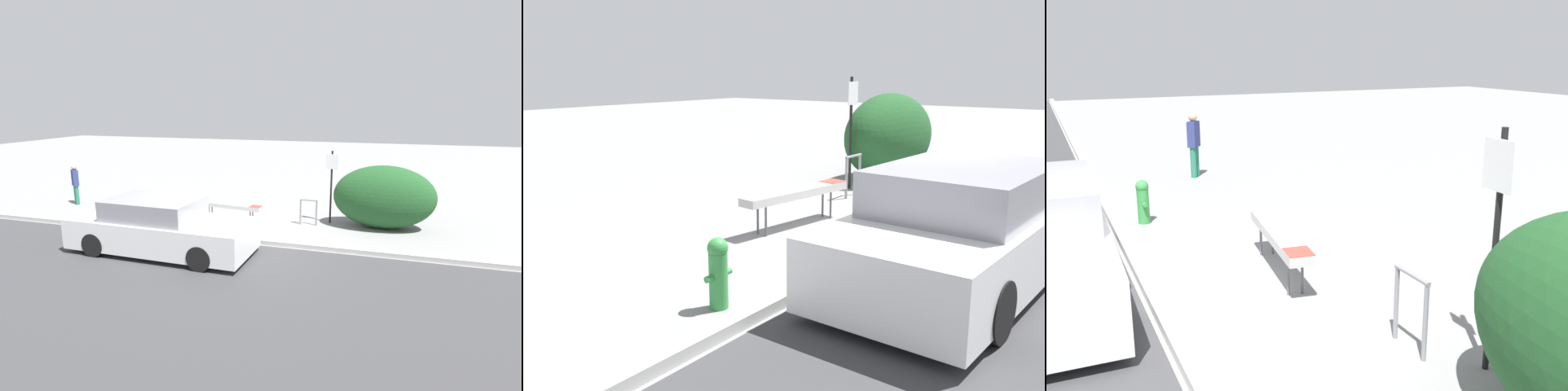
{
  "view_description": "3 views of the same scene",
  "coord_description": "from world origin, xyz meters",
  "views": [
    {
      "loc": [
        4.08,
        -10.04,
        3.74
      ],
      "look_at": [
        0.57,
        1.59,
        0.96
      ],
      "focal_mm": 28.0,
      "sensor_mm": 36.0,
      "label": 1
    },
    {
      "loc": [
        -7.76,
        -3.49,
        2.46
      ],
      "look_at": [
        -0.86,
        1.67,
        0.57
      ],
      "focal_mm": 40.0,
      "sensor_mm": 36.0,
      "label": 2
    },
    {
      "loc": [
        6.33,
        -1.1,
        2.96
      ],
      "look_at": [
        -0.19,
        1.98,
        1.12
      ],
      "focal_mm": 40.0,
      "sensor_mm": 36.0,
      "label": 3
    }
  ],
  "objects": [
    {
      "name": "bench",
      "position": [
        -0.47,
        1.71,
        0.53
      ],
      "size": [
        2.15,
        0.61,
        0.61
      ],
      "rotation": [
        0.0,
        0.0,
        -0.14
      ],
      "color": "#515156",
      "rests_on": "ground_plane"
    },
    {
      "name": "sign_post",
      "position": [
        2.59,
        2.53,
        1.38
      ],
      "size": [
        0.36,
        0.08,
        2.3
      ],
      "color": "black",
      "rests_on": "ground_plane"
    },
    {
      "name": "bike_rack",
      "position": [
        1.97,
        2.1,
        0.5
      ],
      "size": [
        0.55,
        0.05,
        0.83
      ],
      "rotation": [
        0.0,
        0.0,
        -0.01
      ],
      "color": "gray",
      "rests_on": "ground_plane"
    },
    {
      "name": "ground_plane",
      "position": [
        0.0,
        0.0,
        0.0
      ],
      "size": [
        60.0,
        60.0,
        0.0
      ],
      "primitive_type": "plane",
      "color": "gray"
    },
    {
      "name": "fire_hydrant",
      "position": [
        -3.6,
        0.47,
        0.41
      ],
      "size": [
        0.36,
        0.22,
        0.77
      ],
      "color": "#338C3F",
      "rests_on": "ground_plane"
    },
    {
      "name": "pedestrian",
      "position": [
        -6.88,
        2.24,
        0.81
      ],
      "size": [
        0.39,
        0.35,
        1.51
      ],
      "rotation": [
        0.0,
        0.0,
        2.5
      ],
      "color": "#267259",
      "rests_on": "ground_plane"
    },
    {
      "name": "curb",
      "position": [
        0.0,
        0.0,
        0.07
      ],
      "size": [
        60.0,
        0.2,
        0.13
      ],
      "color": "#B7B7B2",
      "rests_on": "ground_plane"
    }
  ]
}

